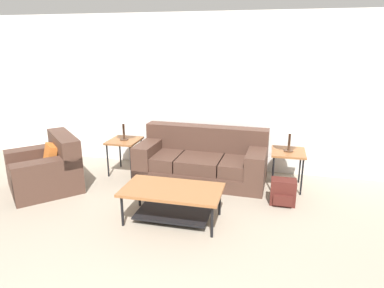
{
  "coord_description": "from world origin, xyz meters",
  "views": [
    {
      "loc": [
        0.86,
        -0.86,
        2.12
      ],
      "look_at": [
        -0.19,
        3.46,
        0.8
      ],
      "focal_mm": 32.0,
      "sensor_mm": 36.0,
      "label": 1
    }
  ],
  "objects": [
    {
      "name": "armchair",
      "position": [
        -2.39,
        3.29,
        0.29
      ],
      "size": [
        1.36,
        1.36,
        0.8
      ],
      "color": "#4C3328",
      "rests_on": "ground_plane"
    },
    {
      "name": "table_lamp_left",
      "position": [
        -1.52,
        4.17,
        0.99
      ],
      "size": [
        0.35,
        0.35,
        0.54
      ],
      "color": "#472D1E",
      "rests_on": "side_table_left"
    },
    {
      "name": "wall_back",
      "position": [
        0.0,
        4.79,
        1.3
      ],
      "size": [
        9.18,
        0.06,
        2.6
      ],
      "color": "white",
      "rests_on": "ground_plane"
    },
    {
      "name": "coffee_table",
      "position": [
        -0.28,
        2.79,
        0.31
      ],
      "size": [
        1.21,
        0.66,
        0.42
      ],
      "color": "#935B33",
      "rests_on": "ground_plane"
    },
    {
      "name": "couch",
      "position": [
        -0.2,
        4.19,
        0.3
      ],
      "size": [
        2.04,
        0.97,
        0.82
      ],
      "color": "#4C3328",
      "rests_on": "ground_plane"
    },
    {
      "name": "backpack",
      "position": [
        1.05,
        3.57,
        0.17
      ],
      "size": [
        0.34,
        0.29,
        0.35
      ],
      "color": "#4C1E19",
      "rests_on": "ground_plane"
    },
    {
      "name": "table_lamp_right",
      "position": [
        1.11,
        4.17,
        0.99
      ],
      "size": [
        0.35,
        0.35,
        0.54
      ],
      "color": "#472D1E",
      "rests_on": "side_table_right"
    },
    {
      "name": "side_table_right",
      "position": [
        1.11,
        4.17,
        0.52
      ],
      "size": [
        0.49,
        0.55,
        0.58
      ],
      "color": "#935B33",
      "rests_on": "ground_plane"
    },
    {
      "name": "side_table_left",
      "position": [
        -1.52,
        4.17,
        0.52
      ],
      "size": [
        0.49,
        0.55,
        0.58
      ],
      "color": "#935B33",
      "rests_on": "ground_plane"
    }
  ]
}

